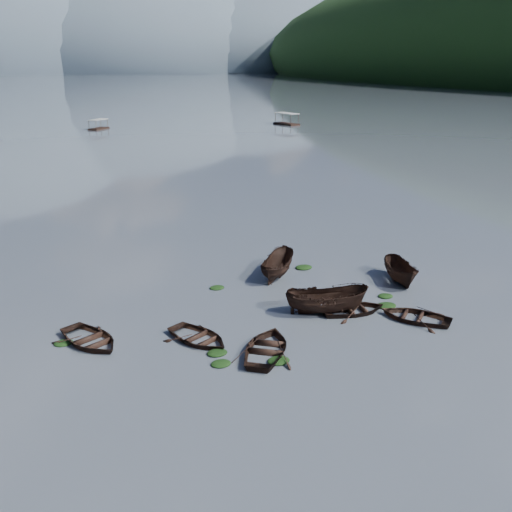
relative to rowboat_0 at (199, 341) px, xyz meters
name	(u,v)px	position (x,y,z in m)	size (l,w,h in m)	color
ground_plane	(352,372)	(5.81, -5.79, 0.00)	(2400.00, 2400.00, 0.00)	#4B525E
haze_mtn_c	(120,71)	(145.81, 894.21, 0.00)	(520.00, 520.00, 260.00)	#475666
haze_mtn_d	(231,71)	(325.81, 894.21, 0.00)	(520.00, 520.00, 220.00)	#475666
rowboat_0	(199,341)	(0.00, 0.00, 0.00)	(2.76, 3.87, 0.80)	black
rowboat_1	(267,352)	(2.84, -2.53, 0.00)	(3.09, 4.33, 0.90)	black
rowboat_2	(326,313)	(7.93, 0.56, 0.00)	(1.82, 4.84, 1.87)	black
rowboat_3	(415,320)	(12.17, -2.18, 0.00)	(2.81, 3.94, 0.82)	black
rowboat_4	(353,312)	(9.43, 0.00, 0.00)	(2.75, 3.85, 0.80)	black
rowboat_5	(400,282)	(14.93, 3.09, 0.00)	(1.63, 4.32, 1.67)	black
rowboat_6	(90,343)	(-5.30, 1.87, 0.00)	(2.98, 4.17, 0.86)	black
rowboat_8	(277,276)	(7.76, 7.19, 0.00)	(1.71, 4.55, 1.76)	black
weed_clump_0	(221,365)	(0.28, -2.80, 0.00)	(1.00, 0.82, 0.22)	black
weed_clump_1	(217,354)	(0.46, -1.71, 0.00)	(1.05, 0.84, 0.23)	black
weed_clump_2	(279,362)	(2.98, -3.62, 0.00)	(1.13, 0.91, 0.25)	black
weed_clump_3	(385,297)	(12.52, 1.27, 0.00)	(0.96, 0.81, 0.21)	black
weed_clump_4	(386,307)	(11.70, -0.03, 0.00)	(1.21, 0.96, 0.25)	black
weed_clump_5	(64,344)	(-6.60, 2.34, 0.00)	(0.99, 0.80, 0.21)	black
weed_clump_6	(217,288)	(3.24, 6.59, 0.00)	(0.98, 0.81, 0.20)	black
weed_clump_7	(304,268)	(10.14, 7.82, 0.00)	(1.23, 0.98, 0.27)	black
pontoon_centre	(99,129)	(8.71, 103.21, 0.00)	(2.20, 5.28, 2.02)	black
pontoon_right	(287,125)	(50.48, 96.45, 0.00)	(2.76, 6.62, 2.54)	black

